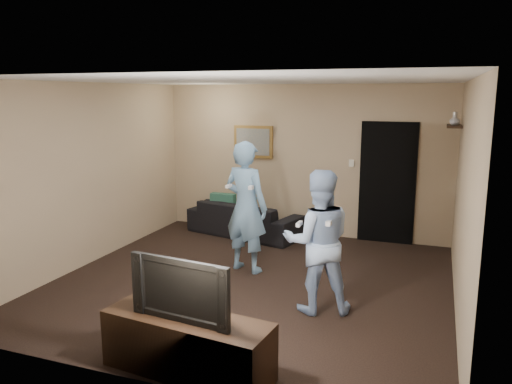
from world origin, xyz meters
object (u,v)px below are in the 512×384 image
at_px(tv_console, 188,346).
at_px(wii_player_right, 318,242).
at_px(television, 186,287).
at_px(sofa, 245,218).
at_px(wii_player_left, 246,207).

xyz_separation_m(tv_console, wii_player_right, (0.77, 1.67, 0.57)).
xyz_separation_m(tv_console, television, (0.00, 0.00, 0.55)).
height_order(sofa, wii_player_left, wii_player_left).
relative_size(sofa, tv_console, 1.31).
xyz_separation_m(wii_player_left, wii_player_right, (1.24, -0.96, -0.09)).
bearing_deg(sofa, television, 118.07).
bearing_deg(wii_player_left, tv_console, -79.91).
relative_size(tv_console, wii_player_right, 0.94).
bearing_deg(wii_player_left, wii_player_right, -37.72).
relative_size(sofa, wii_player_right, 1.23).
bearing_deg(television, sofa, 111.26).
bearing_deg(wii_player_left, television, -79.91).
distance_m(sofa, wii_player_right, 3.29).
distance_m(wii_player_left, wii_player_right, 1.57).
relative_size(sofa, wii_player_left, 1.11).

